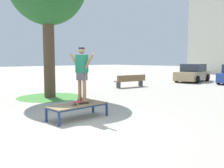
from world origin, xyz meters
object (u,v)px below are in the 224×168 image
at_px(park_bench, 130,81).
at_px(car_tan, 193,73).
at_px(skateboard, 82,101).
at_px(skater, 82,70).
at_px(skate_box, 78,106).

bearing_deg(park_bench, car_tan, 83.04).
relative_size(skateboard, park_bench, 0.34).
bearing_deg(skater, car_tan, 104.79).
xyz_separation_m(skate_box, skateboard, (-0.00, 0.17, 0.12)).
relative_size(skateboard, car_tan, 0.19).
bearing_deg(skate_box, skater, 90.72).
xyz_separation_m(skate_box, skater, (-0.00, 0.17, 1.12)).
height_order(skateboard, skater, skater).
height_order(skate_box, skater, skater).
relative_size(car_tan, park_bench, 1.80).
bearing_deg(park_bench, skate_box, -58.87).
relative_size(skater, car_tan, 0.39).
relative_size(skate_box, park_bench, 0.78).
bearing_deg(skater, skate_box, -89.28).
height_order(skater, car_tan, skater).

